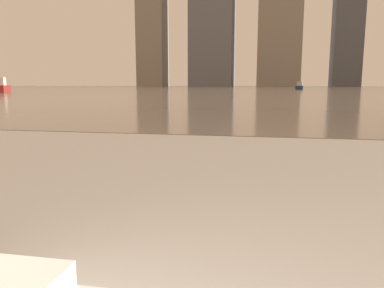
% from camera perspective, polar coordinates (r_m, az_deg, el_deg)
% --- Properties ---
extents(harbor_water, '(180.00, 110.00, 0.01)m').
position_cam_1_polar(harbor_water, '(61.74, 10.68, 8.20)').
color(harbor_water, gray).
rests_on(harbor_water, ground_plane).
extents(harbor_boat_3, '(1.46, 3.27, 1.19)m').
position_cam_1_polar(harbor_boat_3, '(60.33, 16.06, 8.39)').
color(harbor_boat_3, navy).
rests_on(harbor_boat_3, harbor_water).
extents(harbor_boat_4, '(3.17, 4.34, 1.55)m').
position_cam_1_polar(harbor_boat_4, '(45.25, -27.23, 7.73)').
color(harbor_boat_4, maroon).
rests_on(harbor_boat_4, harbor_water).
extents(skyline_tower_0, '(8.44, 8.49, 41.75)m').
position_cam_1_polar(skyline_tower_0, '(124.57, -6.09, 18.39)').
color(skyline_tower_0, gray).
rests_on(skyline_tower_0, ground_plane).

